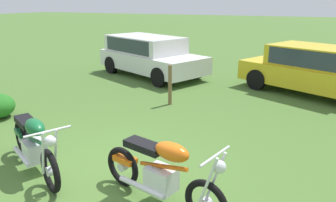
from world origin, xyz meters
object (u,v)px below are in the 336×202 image
object	(u,v)px
motorcycle_green	(34,145)
car_yellow	(317,68)
motorcycle_orange	(161,172)
car_white	(149,53)
fence_post_wooden	(170,85)

from	to	relation	value
motorcycle_green	car_yellow	size ratio (longest dim) A/B	0.41
motorcycle_green	motorcycle_orange	xyz separation A→B (m)	(2.23, 0.08, -0.00)
motorcycle_green	car_white	world-z (taller)	car_white
motorcycle_orange	car_white	bearing A→B (deg)	133.04
car_white	car_yellow	distance (m)	5.75
car_white	car_yellow	bearing A→B (deg)	20.38
fence_post_wooden	motorcycle_orange	bearing A→B (deg)	-67.17
motorcycle_orange	motorcycle_green	bearing A→B (deg)	-164.11
motorcycle_green	motorcycle_orange	distance (m)	2.23
car_yellow	fence_post_wooden	bearing A→B (deg)	-117.93
motorcycle_orange	car_white	size ratio (longest dim) A/B	0.44
car_white	motorcycle_green	bearing A→B (deg)	-53.03
car_yellow	fence_post_wooden	size ratio (longest dim) A/B	4.44
motorcycle_orange	fence_post_wooden	distance (m)	4.50
motorcycle_green	motorcycle_orange	size ratio (longest dim) A/B	0.94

